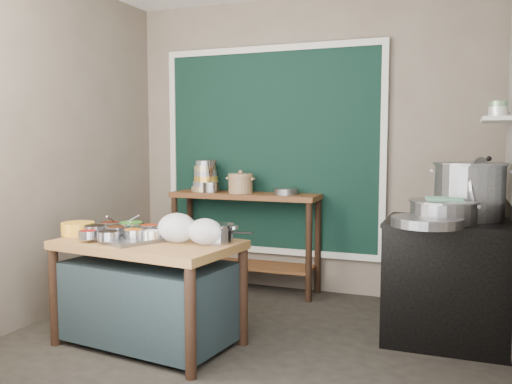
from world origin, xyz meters
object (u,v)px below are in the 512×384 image
at_px(prep_table, 149,293).
at_px(stock_pot, 469,191).
at_px(utensil_cup, 211,187).
at_px(condiment_tray, 125,237).
at_px(yellow_basin, 78,229).
at_px(steamer, 444,211).
at_px(stove_block, 451,283).
at_px(saucepan, 217,233).
at_px(ceramic_crock, 241,184).
at_px(back_counter, 245,242).

xyz_separation_m(prep_table, stock_pot, (2.09, 0.99, 0.71)).
distance_m(prep_table, utensil_cup, 1.67).
relative_size(condiment_tray, yellow_basin, 2.42).
bearing_deg(steamer, condiment_tray, -160.64).
bearing_deg(stove_block, saucepan, -153.63).
distance_m(saucepan, utensil_cup, 1.61).
height_order(saucepan, steamer, steamer).
xyz_separation_m(utensil_cup, steamer, (2.18, -0.79, -0.04)).
bearing_deg(utensil_cup, steamer, -20.03).
relative_size(prep_table, saucepan, 5.30).
relative_size(condiment_tray, steamer, 1.22).
xyz_separation_m(condiment_tray, ceramic_crock, (0.24, 1.56, 0.27)).
bearing_deg(steamer, prep_table, -159.07).
height_order(stove_block, utensil_cup, utensil_cup).
distance_m(yellow_basin, ceramic_crock, 1.69).
bearing_deg(stock_pot, steamer, -123.25).
distance_m(stove_block, steamer, 0.55).
xyz_separation_m(prep_table, yellow_basin, (-0.61, 0.02, 0.42)).
xyz_separation_m(prep_table, utensil_cup, (-0.25, 1.53, 0.62)).
xyz_separation_m(back_counter, stove_block, (1.90, -0.73, -0.05)).
bearing_deg(back_counter, saucepan, -74.81).
distance_m(stock_pot, steamer, 0.33).
bearing_deg(steamer, saucepan, -156.33).
xyz_separation_m(yellow_basin, stock_pot, (2.71, 0.97, 0.29)).
distance_m(stove_block, ceramic_crock, 2.14).
relative_size(yellow_basin, saucepan, 1.03).
bearing_deg(steamer, ceramic_crock, 156.51).
bearing_deg(steamer, utensil_cup, 159.97).
distance_m(back_counter, saucepan, 1.56).
bearing_deg(stock_pot, saucepan, -151.21).
height_order(prep_table, saucepan, saucepan).
bearing_deg(yellow_basin, ceramic_crock, 66.43).
xyz_separation_m(condiment_tray, steamer, (2.11, 0.74, 0.20)).
bearing_deg(utensil_cup, saucepan, -62.66).
distance_m(prep_table, stock_pot, 2.42).
distance_m(yellow_basin, utensil_cup, 1.57).
height_order(utensil_cup, steamer, utensil_cup).
bearing_deg(back_counter, steamer, -24.61).
bearing_deg(condiment_tray, stock_pot, 23.55).
bearing_deg(ceramic_crock, steamer, -23.49).
relative_size(back_counter, saucepan, 6.15).
relative_size(back_counter, steamer, 3.00).
bearing_deg(condiment_tray, yellow_basin, 176.86).
relative_size(back_counter, condiment_tray, 2.46).
distance_m(prep_table, saucepan, 0.67).
bearing_deg(stock_pot, condiment_tray, -156.45).
bearing_deg(yellow_basin, back_counter, 65.81).
xyz_separation_m(stove_block, stock_pot, (0.10, 0.14, 0.66)).
xyz_separation_m(back_counter, stock_pot, (2.00, -0.59, 0.61)).
bearing_deg(stock_pot, yellow_basin, -160.29).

